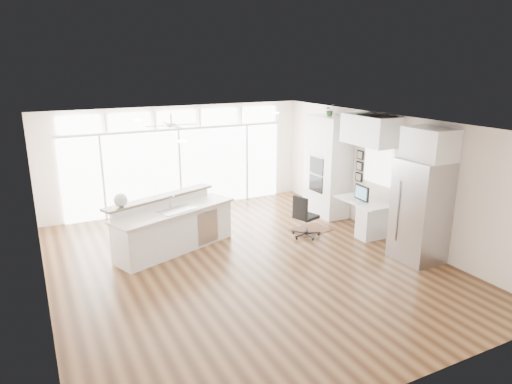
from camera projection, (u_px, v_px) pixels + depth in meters
name	position (u px, v px, depth m)	size (l,w,h in m)	color
floor	(245.00, 264.00, 8.85)	(7.00, 8.00, 0.02)	#3F2513
ceiling	(244.00, 124.00, 8.11)	(7.00, 8.00, 0.02)	white
wall_back	(178.00, 158.00, 11.91)	(7.00, 0.04, 2.70)	white
wall_front	(401.00, 288.00, 5.05)	(7.00, 0.04, 2.70)	white
wall_left	(38.00, 226.00, 6.95)	(0.04, 8.00, 2.70)	white
wall_right	(388.00, 176.00, 10.01)	(0.04, 8.00, 2.70)	white
glass_wall	(180.00, 170.00, 11.94)	(5.80, 0.06, 2.08)	white
transom_row	(177.00, 119.00, 11.57)	(5.90, 0.06, 0.40)	white
desk_window	(378.00, 165.00, 10.20)	(0.04, 0.85, 0.85)	white
ceiling_fan	(171.00, 121.00, 10.35)	(1.16, 1.16, 0.32)	silver
recessed_lights	(239.00, 124.00, 8.29)	(3.40, 3.00, 0.02)	white
oven_cabinet	(327.00, 166.00, 11.44)	(0.64, 1.20, 2.50)	white
desk_nook	(363.00, 216.00, 10.37)	(0.72, 1.30, 0.76)	white
upper_cabinets	(370.00, 130.00, 9.85)	(0.64, 1.30, 0.64)	white
refrigerator	(420.00, 211.00, 8.78)	(0.76, 0.90, 2.00)	#A1A1A6
fridge_cabinet	(430.00, 144.00, 8.45)	(0.64, 0.90, 0.60)	white
framed_photos	(360.00, 166.00, 10.77)	(0.06, 0.22, 0.80)	black
kitchen_island	(175.00, 225.00, 9.37)	(2.70, 1.02, 1.07)	white
rug	(311.00, 230.00, 10.61)	(0.87, 0.63, 0.01)	#331A10
office_chair	(306.00, 216.00, 10.10)	(0.50, 0.46, 0.95)	black
fishbowl	(121.00, 200.00, 8.77)	(0.27, 0.27, 0.27)	silver
monitor	(362.00, 193.00, 10.18)	(0.08, 0.46, 0.38)	black
keyboard	(355.00, 202.00, 10.16)	(0.12, 0.31, 0.02)	silver
potted_plant	(330.00, 111.00, 11.06)	(0.26, 0.29, 0.23)	#2D6129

